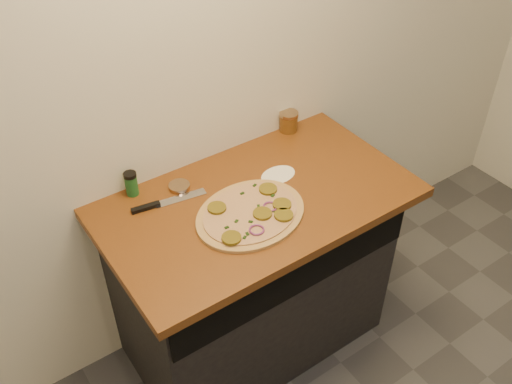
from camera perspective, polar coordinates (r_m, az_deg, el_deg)
cabinet at (r=2.52m, az=-0.33°, el=-8.38°), size 1.10×0.60×0.86m
countertop at (r=2.18m, az=0.07°, el=-0.92°), size 1.20×0.70×0.04m
pizza at (r=2.08m, az=-0.47°, el=-2.16°), size 0.50×0.50×0.03m
chefs_knife at (r=2.17m, az=-9.35°, el=-1.10°), size 0.29×0.07×0.02m
mason_jar_lid at (r=2.23m, az=-7.68°, el=0.55°), size 0.10×0.10×0.02m
salsa_jar at (r=2.52m, az=3.28°, el=7.07°), size 0.08×0.08×0.09m
spice_shaker at (r=2.21m, az=-12.36°, el=0.83°), size 0.05×0.05×0.10m
flour_spill at (r=2.28m, az=2.22°, el=1.74°), size 0.16×0.16×0.00m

